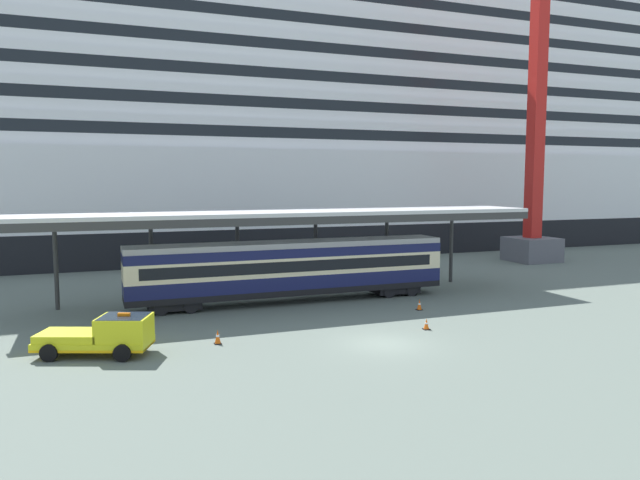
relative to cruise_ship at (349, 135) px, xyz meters
name	(u,v)px	position (x,y,z in m)	size (l,w,h in m)	color
ground_plane	(383,344)	(-18.43, -46.46, -14.18)	(400.00, 400.00, 0.00)	slate
cruise_ship	(349,135)	(0.00, 0.00, 0.00)	(157.20, 31.39, 40.91)	black
platform_canopy	(288,215)	(-19.56, -34.52, -8.34)	(34.99, 5.85, 6.14)	silver
train_carriage	(291,268)	(-19.56, -34.98, -11.87)	(21.50, 2.81, 4.11)	black
service_truck	(105,335)	(-31.52, -43.57, -13.19)	(5.58, 3.76, 2.02)	yellow
traffic_cone_near	(419,305)	(-12.73, -40.26, -13.84)	(0.36, 0.36, 0.68)	black
traffic_cone_mid	(218,337)	(-26.21, -43.53, -13.82)	(0.36, 0.36, 0.73)	black
traffic_cone_far	(426,324)	(-14.91, -44.73, -13.88)	(0.36, 0.36, 0.61)	black
dockside_crane	(541,89)	(10.15, -24.22, 3.02)	(12.86, 4.40, 55.40)	#595960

